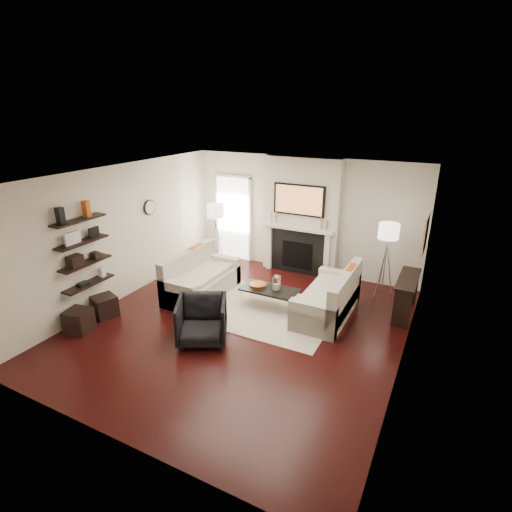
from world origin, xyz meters
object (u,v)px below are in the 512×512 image
at_px(coffee_table, 269,289).
at_px(armchair, 202,318).
at_px(lamp_right_shade, 389,231).
at_px(loveseat_left_base, 202,285).
at_px(loveseat_right_base, 327,305).
at_px(ottoman_near, 105,306).
at_px(lamp_left_shade, 215,211).

distance_m(coffee_table, armchair, 1.64).
distance_m(armchair, lamp_right_shade, 3.99).
distance_m(loveseat_left_base, armchair, 1.77).
relative_size(armchair, lamp_right_shade, 2.06).
xyz_separation_m(coffee_table, armchair, (-0.52, -1.55, 0.01)).
bearing_deg(lamp_right_shade, armchair, -128.53).
xyz_separation_m(loveseat_right_base, ottoman_near, (-3.72, -1.95, -0.01)).
bearing_deg(armchair, coffee_table, 43.04).
bearing_deg(armchair, lamp_right_shade, 22.97).
distance_m(loveseat_right_base, lamp_left_shade, 3.50).
relative_size(lamp_left_shade, ottoman_near, 1.00).
distance_m(loveseat_left_base, lamp_left_shade, 1.93).
bearing_deg(lamp_right_shade, coffee_table, -142.14).
bearing_deg(armchair, loveseat_right_base, 19.96).
relative_size(loveseat_right_base, ottoman_near, 4.50).
relative_size(loveseat_right_base, lamp_left_shade, 4.50).
height_order(lamp_right_shade, ottoman_near, lamp_right_shade).
distance_m(coffee_table, ottoman_near, 3.14).
height_order(lamp_left_shade, ottoman_near, lamp_left_shade).
relative_size(armchair, ottoman_near, 2.06).
height_order(loveseat_right_base, coffee_table, same).
distance_m(coffee_table, lamp_left_shade, 2.62).
xyz_separation_m(loveseat_right_base, armchair, (-1.60, -1.81, 0.20)).
height_order(loveseat_left_base, armchair, armchair).
bearing_deg(loveseat_right_base, coffee_table, -166.71).
bearing_deg(lamp_left_shade, coffee_table, -32.69).
bearing_deg(lamp_left_shade, loveseat_left_base, -69.92).
bearing_deg(ottoman_near, coffee_table, 32.73).
bearing_deg(armchair, loveseat_left_base, 95.69).
bearing_deg(loveseat_right_base, armchair, -131.54).
bearing_deg(ottoman_near, lamp_left_shade, 78.28).
distance_m(loveseat_left_base, ottoman_near, 1.96).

